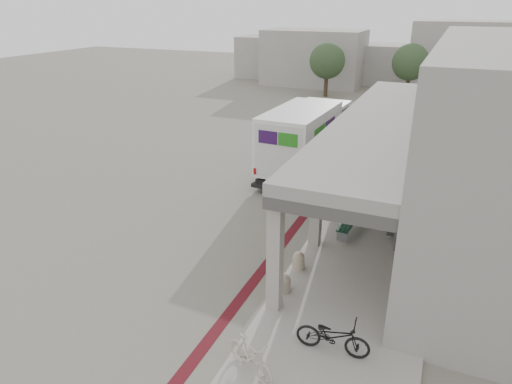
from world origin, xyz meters
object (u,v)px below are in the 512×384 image
at_px(bicycle_black, 333,336).
at_px(fedex_truck, 307,137).
at_px(bench, 349,224).
at_px(utility_cabinet, 403,233).
at_px(bicycle_cream, 250,357).

bearing_deg(bicycle_black, fedex_truck, 17.82).
relative_size(fedex_truck, bench, 4.12).
distance_m(bench, utility_cabinet, 2.01).
distance_m(fedex_truck, utility_cabinet, 8.78).
relative_size(fedex_truck, bicycle_cream, 5.16).
bearing_deg(utility_cabinet, bicycle_black, -105.81).
xyz_separation_m(fedex_truck, bicycle_cream, (3.13, -14.13, -1.22)).
height_order(fedex_truck, bicycle_cream, fedex_truck).
bearing_deg(bicycle_cream, fedex_truck, 40.22).
height_order(bicycle_black, bicycle_cream, bicycle_black).
bearing_deg(bicycle_cream, bicycle_black, -19.80).
relative_size(utility_cabinet, bicycle_cream, 0.71).
xyz_separation_m(utility_cabinet, bicycle_black, (-0.92, -6.05, -0.08)).
bearing_deg(utility_cabinet, bench, 160.17).
height_order(utility_cabinet, bicycle_cream, utility_cabinet).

